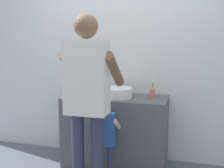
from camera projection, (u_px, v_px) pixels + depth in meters
The scene contains 7 objects.
back_wall at pixel (122, 49), 3.40m from camera, with size 4.40×0.08×2.70m.
vanity_cabinet at pixel (115, 131), 3.24m from camera, with size 1.18×0.54×0.81m, color #4C5156.
sink_basin at pixel (115, 92), 3.15m from camera, with size 0.40×0.40×0.11m.
faucet at pixel (120, 87), 3.37m from camera, with size 0.18×0.14×0.18m.
toothbrush_cup at pixel (152, 93), 3.13m from camera, with size 0.07×0.07×0.21m.
child_toddler at pixel (105, 134), 2.84m from camera, with size 0.26×0.26×0.84m.
adult_parent at pixel (87, 89), 2.54m from camera, with size 0.52×0.55×1.68m.
Camera 1 is at (0.80, -2.71, 1.43)m, focal length 44.31 mm.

